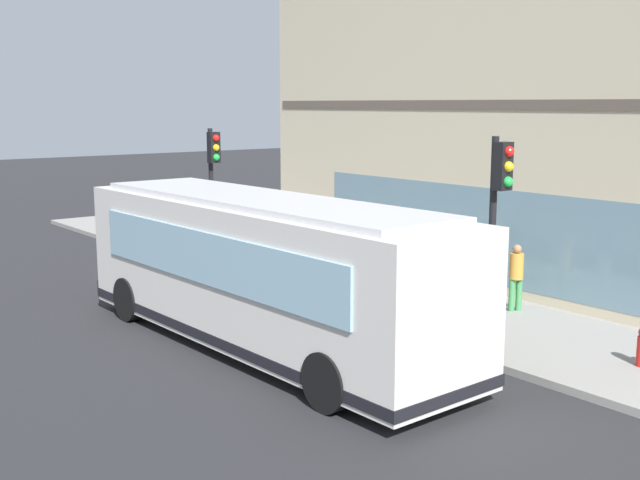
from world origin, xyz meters
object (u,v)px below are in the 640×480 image
pedestrian_by_light_pole (443,280)px  pedestrian_near_building_entrance (516,273)px  traffic_light_near_corner (498,203)px  city_bus_nearside (261,273)px  pedestrian_near_hydrant (299,230)px  pedestrian_walking_along_curb (313,245)px  traffic_light_down_block (213,170)px

pedestrian_by_light_pole → pedestrian_near_building_entrance: bearing=-6.6°
traffic_light_near_corner → city_bus_nearside: bearing=133.9°
city_bus_nearside → pedestrian_near_hydrant: city_bus_nearside is taller
city_bus_nearside → pedestrian_near_building_entrance: 6.16m
pedestrian_near_hydrant → pedestrian_walking_along_curb: size_ratio=0.95×
pedestrian_by_light_pole → city_bus_nearside: bearing=158.9°
pedestrian_near_hydrant → pedestrian_walking_along_curb: bearing=-120.2°
city_bus_nearside → pedestrian_near_building_entrance: (5.90, -1.69, -0.52)m
traffic_light_down_block → pedestrian_walking_along_curb: traffic_light_down_block is taller
traffic_light_down_block → pedestrian_near_hydrant: bearing=-26.7°
city_bus_nearside → traffic_light_near_corner: (3.17, -3.29, 1.47)m
pedestrian_near_building_entrance → pedestrian_near_hydrant: pedestrian_near_hydrant is taller
traffic_light_near_corner → pedestrian_near_building_entrance: size_ratio=2.66×
pedestrian_near_building_entrance → traffic_light_near_corner: bearing=-149.6°
city_bus_nearside → traffic_light_down_block: size_ratio=2.52×
traffic_light_down_block → pedestrian_walking_along_curb: 4.25m
traffic_light_down_block → pedestrian_walking_along_curb: size_ratio=2.32×
pedestrian_near_hydrant → city_bus_nearside: bearing=-132.0°
pedestrian_by_light_pole → pedestrian_near_hydrant: size_ratio=1.04×
traffic_light_down_block → city_bus_nearside: bearing=-114.1°
pedestrian_near_hydrant → traffic_light_down_block: bearing=153.3°
pedestrian_by_light_pole → pedestrian_near_hydrant: bearing=76.3°
traffic_light_down_block → pedestrian_near_building_entrance: size_ratio=2.58×
traffic_light_down_block → pedestrian_by_light_pole: traffic_light_down_block is taller
pedestrian_by_light_pole → traffic_light_near_corner: bearing=-106.4°
pedestrian_walking_along_curb → traffic_light_down_block: bearing=101.6°
pedestrian_near_building_entrance → pedestrian_near_hydrant: (-0.32, 7.88, 0.06)m
traffic_light_near_corner → pedestrian_near_hydrant: (2.41, 9.48, -1.93)m
city_bus_nearside → pedestrian_near_hydrant: (5.58, 6.19, -0.46)m
city_bus_nearside → pedestrian_walking_along_curb: (4.06, 3.57, -0.41)m
traffic_light_down_block → traffic_light_near_corner: bearing=-90.6°
traffic_light_near_corner → pedestrian_walking_along_curb: traffic_light_near_corner is taller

